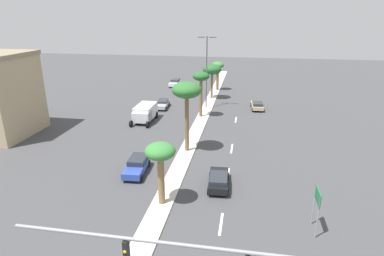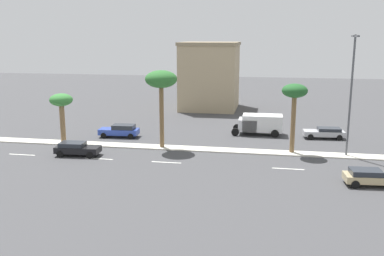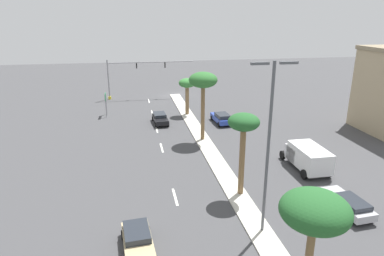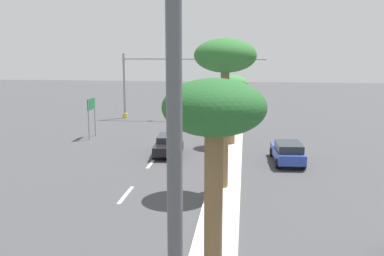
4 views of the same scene
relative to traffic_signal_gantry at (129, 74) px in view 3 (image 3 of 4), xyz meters
name	(u,v)px [view 3 (image 3 of 4)]	position (x,y,z in m)	size (l,w,h in m)	color
ground_plane	(216,161)	(-8.15, 29.55, -4.34)	(160.00, 160.00, 0.00)	#424244
median_curb	(243,205)	(-8.15, 38.39, -4.28)	(1.80, 79.53, 0.12)	beige
lane_stripe_center	(149,101)	(-3.09, 2.62, -4.34)	(0.20, 2.80, 0.01)	silver
lane_stripe_far	(152,113)	(-3.09, 10.34, -4.34)	(0.20, 2.80, 0.01)	silver
lane_stripe_mid	(157,129)	(-3.09, 18.36, -4.34)	(0.20, 2.80, 0.01)	silver
lane_stripe_inboard	(162,148)	(-3.09, 24.99, -4.34)	(0.20, 2.80, 0.01)	silver
lane_stripe_left	(175,197)	(-3.09, 36.06, -4.34)	(0.20, 2.80, 0.01)	silver
traffic_signal_gantry	(129,74)	(0.00, 0.00, 0.00)	(15.15, 0.53, 6.88)	gray
directional_road_sign	(106,99)	(3.60, 10.69, -1.87)	(0.10, 1.77, 3.35)	gray
palm_tree_left	(187,85)	(-8.18, 12.24, 0.09)	(2.45, 2.45, 5.33)	olive
palm_tree_rear	(203,82)	(-8.13, 23.33, 2.60)	(3.26, 3.26, 7.98)	brown
palm_tree_trailing	(244,127)	(-8.47, 36.59, 1.52)	(2.49, 2.49, 6.84)	brown
palm_tree_center	(315,212)	(-8.12, 48.00, 1.01)	(3.34, 3.34, 6.26)	brown
street_lamp_left	(269,139)	(-8.33, 41.77, 2.39)	(2.90, 0.24, 11.49)	#515459
sedan_black_inboard	(160,118)	(-3.81, 15.82, -3.62)	(2.07, 4.38, 1.32)	black
sedan_tan_outboard	(138,241)	(0.11, 42.24, -3.64)	(2.17, 4.39, 1.28)	tan
sedan_blue_front	(221,118)	(-12.06, 17.35, -3.57)	(2.12, 4.62, 1.46)	#2D47AD
sedan_silver_mid	(348,203)	(-15.55, 40.57, -3.65)	(2.13, 4.65, 1.25)	#B2B2B7
box_truck	(307,156)	(-16.22, 33.04, -3.03)	(2.68, 5.84, 2.37)	silver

